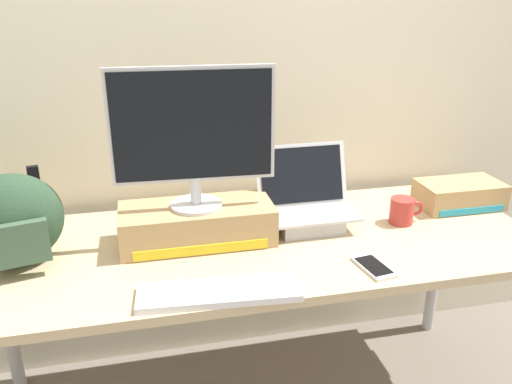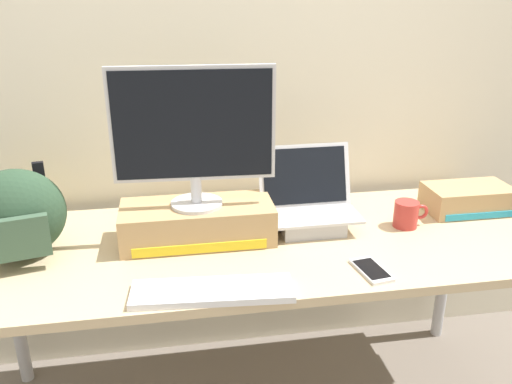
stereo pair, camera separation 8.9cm
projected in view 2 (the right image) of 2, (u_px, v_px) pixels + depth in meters
The scene contains 11 objects.
back_wall at pixel (235, 51), 2.01m from camera, with size 7.00×0.10×2.60m, color silver.
desk at pixel (256, 258), 1.81m from camera, with size 1.96×0.75×0.72m.
toner_box_yellow at pixel (198, 223), 1.78m from camera, with size 0.51×0.22×0.13m.
desktop_monitor at pixel (194, 133), 1.66m from camera, with size 0.52×0.17×0.46m.
open_laptop at pixel (308, 212), 1.87m from camera, with size 0.34×0.23×0.28m.
external_keyboard at pixel (213, 291), 1.47m from camera, with size 0.47×0.17×0.02m.
messenger_backpack at pixel (16, 215), 1.64m from camera, with size 0.35×0.31×0.29m.
coffee_mug at pixel (407, 214), 1.88m from camera, with size 0.13×0.09×0.10m.
cell_phone at pixel (371, 270), 1.59m from camera, with size 0.10×0.16×0.01m.
plush_toy at pixel (21, 210), 1.90m from camera, with size 0.11×0.11×0.11m.
toner_box_cyan at pixel (468, 199), 2.01m from camera, with size 0.32×0.18×0.10m.
Camera 2 is at (-0.27, -1.58, 1.53)m, focal length 36.77 mm.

